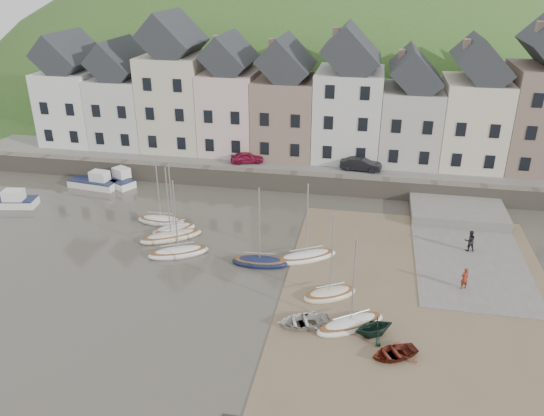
% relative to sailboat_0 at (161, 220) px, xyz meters
% --- Properties ---
extents(ground, '(160.00, 160.00, 0.00)m').
position_rel_sailboat_0_xyz_m(ground, '(9.95, -7.65, -0.27)').
color(ground, '#413C33').
rests_on(ground, ground).
extents(quay_land, '(90.00, 30.00, 1.50)m').
position_rel_sailboat_0_xyz_m(quay_land, '(9.95, 24.35, 0.48)').
color(quay_land, '#365E25').
rests_on(quay_land, ground).
extents(quay_street, '(70.00, 7.00, 0.10)m').
position_rel_sailboat_0_xyz_m(quay_street, '(9.95, 12.85, 1.28)').
color(quay_street, slate).
rests_on(quay_street, quay_land).
extents(seawall, '(70.00, 1.20, 1.80)m').
position_rel_sailboat_0_xyz_m(seawall, '(9.95, 9.35, 0.63)').
color(seawall, slate).
rests_on(seawall, ground).
extents(beach, '(18.00, 26.00, 0.06)m').
position_rel_sailboat_0_xyz_m(beach, '(20.95, -7.65, -0.24)').
color(beach, brown).
rests_on(beach, ground).
extents(slipway, '(8.00, 18.00, 0.12)m').
position_rel_sailboat_0_xyz_m(slipway, '(24.95, 0.35, -0.21)').
color(slipway, slate).
rests_on(slipway, ground).
extents(hillside, '(134.40, 84.00, 84.00)m').
position_rel_sailboat_0_xyz_m(hillside, '(4.95, 52.35, -18.26)').
color(hillside, '#365E25').
rests_on(hillside, ground).
extents(townhouse_terrace, '(61.05, 8.00, 13.93)m').
position_rel_sailboat_0_xyz_m(townhouse_terrace, '(11.71, 16.35, 7.06)').
color(townhouse_terrace, white).
rests_on(townhouse_terrace, quay_land).
extents(sailboat_0, '(4.18, 1.59, 6.32)m').
position_rel_sailboat_0_xyz_m(sailboat_0, '(0.00, 0.00, 0.00)').
color(sailboat_0, white).
rests_on(sailboat_0, ground).
extents(sailboat_1, '(3.79, 3.44, 6.32)m').
position_rel_sailboat_0_xyz_m(sailboat_1, '(1.68, -1.42, 0.00)').
color(sailboat_1, white).
rests_on(sailboat_1, ground).
extents(sailboat_2, '(5.05, 4.03, 6.32)m').
position_rel_sailboat_0_xyz_m(sailboat_2, '(1.88, -2.61, -0.00)').
color(sailboat_2, beige).
rests_on(sailboat_2, ground).
extents(sailboat_3, '(4.78, 3.40, 6.32)m').
position_rel_sailboat_0_xyz_m(sailboat_3, '(3.37, -5.00, -0.00)').
color(sailboat_3, white).
rests_on(sailboat_3, ground).
extents(sailboat_4, '(4.95, 3.72, 6.32)m').
position_rel_sailboat_0_xyz_m(sailboat_4, '(12.95, -3.84, -0.00)').
color(sailboat_4, white).
rests_on(sailboat_4, ground).
extents(sailboat_5, '(4.26, 1.76, 6.32)m').
position_rel_sailboat_0_xyz_m(sailboat_5, '(9.72, -5.21, -0.00)').
color(sailboat_5, '#131B3C').
rests_on(sailboat_5, ground).
extents(sailboat_6, '(4.65, 3.87, 6.32)m').
position_rel_sailboat_0_xyz_m(sailboat_6, '(16.69, -11.51, -0.00)').
color(sailboat_6, white).
rests_on(sailboat_6, ground).
extents(sailboat_7, '(3.99, 3.18, 6.32)m').
position_rel_sailboat_0_xyz_m(sailboat_7, '(15.16, -8.49, 0.00)').
color(sailboat_7, beige).
rests_on(sailboat_7, ground).
extents(motorboat_0, '(5.07, 2.35, 1.70)m').
position_rel_sailboat_0_xyz_m(motorboat_0, '(-9.37, 6.37, 0.32)').
color(motorboat_0, white).
rests_on(motorboat_0, ground).
extents(motorboat_1, '(5.16, 2.61, 1.70)m').
position_rel_sailboat_0_xyz_m(motorboat_1, '(-14.70, 0.65, 0.32)').
color(motorboat_1, white).
rests_on(motorboat_1, ground).
extents(motorboat_2, '(4.75, 3.64, 1.70)m').
position_rel_sailboat_0_xyz_m(motorboat_2, '(-7.60, 7.50, 0.32)').
color(motorboat_2, white).
rests_on(motorboat_2, ground).
extents(rowboat_white, '(3.78, 3.24, 0.66)m').
position_rel_sailboat_0_xyz_m(rowboat_white, '(13.84, -11.94, 0.13)').
color(rowboat_white, silver).
rests_on(rowboat_white, beach).
extents(rowboat_green, '(3.20, 3.08, 1.30)m').
position_rel_sailboat_0_xyz_m(rowboat_green, '(18.07, -12.12, 0.44)').
color(rowboat_green, black).
rests_on(rowboat_green, beach).
extents(rowboat_red, '(3.38, 3.09, 0.57)m').
position_rel_sailboat_0_xyz_m(rowboat_red, '(19.21, -13.83, 0.08)').
color(rowboat_red, maroon).
rests_on(rowboat_red, beach).
extents(person_red, '(0.68, 0.59, 1.57)m').
position_rel_sailboat_0_xyz_m(person_red, '(23.94, -5.89, 0.64)').
color(person_red, maroon).
rests_on(person_red, slipway).
extents(person_dark, '(0.92, 0.77, 1.69)m').
position_rel_sailboat_0_xyz_m(person_dark, '(25.03, -0.31, 0.70)').
color(person_dark, black).
rests_on(person_dark, slipway).
extents(car_left, '(3.60, 2.27, 1.14)m').
position_rel_sailboat_0_xyz_m(car_left, '(4.76, 11.85, 1.91)').
color(car_left, maroon).
rests_on(car_left, quay_street).
extents(car_right, '(4.12, 1.80, 1.32)m').
position_rel_sailboat_0_xyz_m(car_right, '(16.24, 11.85, 1.99)').
color(car_right, black).
rests_on(car_right, quay_street).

